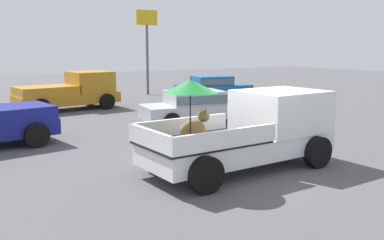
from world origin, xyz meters
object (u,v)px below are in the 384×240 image
Objects in this scene: pickup_truck_main at (253,129)px; motel_sign at (147,36)px; pickup_truck_far at (71,92)px; parked_sedan_far at (196,106)px; parked_sedan_near at (213,86)px.

motel_sign is (4.86, 16.53, 2.70)m from pickup_truck_main.
pickup_truck_main is 12.48m from pickup_truck_far.
motel_sign is (2.92, 10.61, 2.92)m from parked_sedan_far.
motel_sign is (-2.24, 4.05, 2.92)m from parked_sedan_near.
motel_sign reaches higher than parked_sedan_far.
pickup_truck_far is at bearing 91.92° from pickup_truck_main.
pickup_truck_far is 7.77m from motel_sign.
pickup_truck_main is 1.03× the size of pickup_truck_far.
motel_sign reaches higher than pickup_truck_far.
motel_sign is at bearing 83.40° from parked_sedan_far.
pickup_truck_main reaches higher than parked_sedan_far.
pickup_truck_far reaches higher than parked_sedan_far.
pickup_truck_main is at bearing -99.36° from parked_sedan_far.
pickup_truck_far is 1.10× the size of parked_sedan_near.
pickup_truck_far is at bearing -145.53° from motel_sign.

